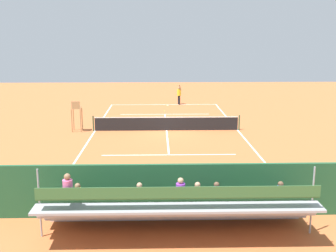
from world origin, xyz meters
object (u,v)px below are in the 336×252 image
object	(u,v)px
courtside_bench	(264,193)
tennis_ball_far	(199,105)
umpire_chair	(76,113)
tennis_racket	(168,105)
tennis_player	(179,94)
bleacher_stand	(176,207)
equipment_bag	(211,204)
tennis_ball_near	(165,111)
tennis_net	(167,123)

from	to	relation	value
courtside_bench	tennis_ball_far	bearing A→B (deg)	-89.54
umpire_chair	tennis_racket	world-z (taller)	umpire_chair
tennis_player	tennis_ball_far	distance (m)	2.19
bleacher_stand	equipment_bag	bearing A→B (deg)	-127.22
courtside_bench	tennis_player	size ratio (longest dim) A/B	0.93
courtside_bench	tennis_racket	size ratio (longest dim) A/B	3.20
bleacher_stand	tennis_ball_near	xyz separation A→B (m)	(-0.03, -22.76, -0.88)
tennis_ball_near	umpire_chair	bearing A→B (deg)	50.75
umpire_chair	bleacher_stand	bearing A→B (deg)	112.10
courtside_bench	tennis_ball_far	distance (m)	23.67
bleacher_stand	courtside_bench	world-z (taller)	bleacher_stand
umpire_chair	equipment_bag	size ratio (longest dim) A/B	2.38
courtside_bench	tennis_ball_near	xyz separation A→B (m)	(3.48, -20.72, -0.53)
tennis_player	tennis_racket	bearing A→B (deg)	30.48
tennis_ball_far	tennis_player	bearing A→B (deg)	-20.51
tennis_ball_near	tennis_player	bearing A→B (deg)	-111.93
tennis_net	courtside_bench	xyz separation A→B (m)	(-3.47, 13.27, 0.06)
umpire_chair	tennis_player	xyz separation A→B (m)	(-7.65, -11.20, -0.30)
tennis_net	courtside_bench	bearing A→B (deg)	104.66
tennis_ball_near	tennis_ball_far	bearing A→B (deg)	-138.20
tennis_player	tennis_ball_far	xyz separation A→B (m)	(-1.83, 0.68, -0.98)
equipment_bag	tennis_ball_far	xyz separation A→B (m)	(-1.87, -23.79, -0.15)
tennis_net	tennis_player	bearing A→B (deg)	-97.47
courtside_bench	tennis_ball_near	bearing A→B (deg)	-80.47
bleacher_stand	tennis_racket	size ratio (longest dim) A/B	16.10
equipment_bag	tennis_ball_near	bearing A→B (deg)	-86.11
tennis_ball_far	tennis_racket	bearing A→B (deg)	-0.71
tennis_player	equipment_bag	bearing A→B (deg)	89.90
tennis_net	equipment_bag	distance (m)	13.48
tennis_net	tennis_racket	world-z (taller)	tennis_net
courtside_bench	tennis_net	bearing A→B (deg)	-75.34
courtside_bench	umpire_chair	bearing A→B (deg)	-53.65
tennis_net	tennis_racket	size ratio (longest dim) A/B	18.30
bleacher_stand	umpire_chair	size ratio (longest dim) A/B	4.23
equipment_bag	tennis_ball_near	distance (m)	20.90
equipment_bag	tennis_racket	xyz separation A→B (m)	(1.06, -23.83, -0.16)
bleacher_stand	umpire_chair	bearing A→B (deg)	-67.90
tennis_player	tennis_racket	xyz separation A→B (m)	(1.10, 0.65, -1.00)
umpire_chair	equipment_bag	bearing A→B (deg)	119.83
tennis_net	bleacher_stand	distance (m)	15.31
tennis_net	tennis_racket	distance (m)	10.44
tennis_racket	umpire_chair	bearing A→B (deg)	58.18
bleacher_stand	tennis_player	distance (m)	26.42
tennis_net	umpire_chair	bearing A→B (deg)	1.18
tennis_ball_near	tennis_ball_far	size ratio (longest dim) A/B	1.00
courtside_bench	equipment_bag	world-z (taller)	courtside_bench
tennis_racket	tennis_ball_far	size ratio (longest dim) A/B	8.53
tennis_ball_far	bleacher_stand	bearing A→B (deg)	82.65
tennis_net	umpire_chair	xyz separation A→B (m)	(6.20, 0.13, 0.81)
bleacher_stand	courtside_bench	size ratio (longest dim) A/B	5.03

